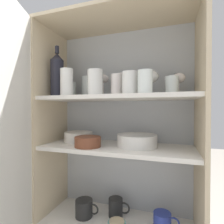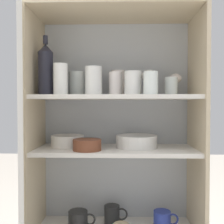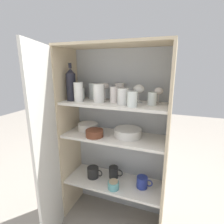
{
  "view_description": "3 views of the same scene",
  "coord_description": "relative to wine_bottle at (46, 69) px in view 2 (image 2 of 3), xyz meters",
  "views": [
    {
      "loc": [
        0.27,
        -0.74,
        0.96
      ],
      "look_at": [
        -0.03,
        0.17,
        0.94
      ],
      "focal_mm": 28.0,
      "sensor_mm": 36.0,
      "label": 1
    },
    {
      "loc": [
        0.02,
        -1.16,
        0.98
      ],
      "look_at": [
        -0.02,
        0.2,
        0.94
      ],
      "focal_mm": 42.0,
      "sensor_mm": 36.0,
      "label": 2
    },
    {
      "loc": [
        0.44,
        -1.06,
        1.28
      ],
      "look_at": [
        -0.01,
        0.15,
        0.95
      ],
      "focal_mm": 28.0,
      "sensor_mm": 36.0,
      "label": 3
    }
  ],
  "objects": [
    {
      "name": "tumbler_glass_3",
      "position": [
        0.42,
        -0.0,
        -0.07
      ],
      "size": [
        0.08,
        0.08,
        0.11
      ],
      "color": "white",
      "rests_on": "shelf_board_upper"
    },
    {
      "name": "mixing_bowl_large",
      "position": [
        0.09,
        0.09,
        -0.36
      ],
      "size": [
        0.17,
        0.17,
        0.06
      ],
      "color": "silver",
      "rests_on": "shelf_board_middle"
    },
    {
      "name": "cupboard_top_panel",
      "position": [
        0.34,
        0.04,
        0.28
      ],
      "size": [
        0.83,
        0.34,
        0.02
      ],
      "primitive_type": "cube",
      "color": "#CCB793",
      "rests_on": "cupboard_side_left"
    },
    {
      "name": "coffee_mug_primary",
      "position": [
        0.32,
        0.09,
        -0.76
      ],
      "size": [
        0.12,
        0.08,
        0.1
      ],
      "color": "black",
      "rests_on": "shelf_board_lower"
    },
    {
      "name": "cupboard_back_panel",
      "position": [
        0.34,
        0.2,
        -0.44
      ],
      "size": [
        0.83,
        0.02,
        1.43
      ],
      "primitive_type": "cube",
      "color": "#B2B7BC",
      "rests_on": "ground_plane"
    },
    {
      "name": "shelf_board_upper",
      "position": [
        0.34,
        0.04,
        -0.14
      ],
      "size": [
        0.79,
        0.3,
        0.02
      ],
      "primitive_type": "cube",
      "color": "silver"
    },
    {
      "name": "tumbler_glass_6",
      "position": [
        0.5,
        -0.06,
        -0.07
      ],
      "size": [
        0.07,
        0.07,
        0.11
      ],
      "color": "white",
      "rests_on": "shelf_board_upper"
    },
    {
      "name": "tumbler_glass_7",
      "position": [
        0.62,
        0.05,
        -0.08
      ],
      "size": [
        0.06,
        0.06,
        0.09
      ],
      "color": "white",
      "rests_on": "shelf_board_upper"
    },
    {
      "name": "tumbler_glass_1",
      "position": [
        0.02,
        0.1,
        -0.08
      ],
      "size": [
        0.08,
        0.08,
        0.1
      ],
      "color": "white",
      "rests_on": "shelf_board_upper"
    },
    {
      "name": "wine_glass_2",
      "position": [
        0.51,
        0.1,
        -0.03
      ],
      "size": [
        0.08,
        0.08,
        0.14
      ],
      "color": "white",
      "rests_on": "shelf_board_upper"
    },
    {
      "name": "wine_glass_0",
      "position": [
        0.23,
        0.12,
        -0.03
      ],
      "size": [
        0.07,
        0.07,
        0.14
      ],
      "color": "silver",
      "rests_on": "shelf_board_upper"
    },
    {
      "name": "tumbler_glass_0",
      "position": [
        0.08,
        -0.03,
        -0.05
      ],
      "size": [
        0.07,
        0.07,
        0.15
      ],
      "color": "white",
      "rests_on": "shelf_board_upper"
    },
    {
      "name": "coffee_mug_extra_1",
      "position": [
        0.58,
        0.05,
        -0.76
      ],
      "size": [
        0.13,
        0.09,
        0.09
      ],
      "color": "#283893",
      "rests_on": "shelf_board_lower"
    },
    {
      "name": "wine_glass_1",
      "position": [
        0.65,
        0.12,
        -0.04
      ],
      "size": [
        0.06,
        0.06,
        0.12
      ],
      "color": "silver",
      "rests_on": "shelf_board_upper"
    },
    {
      "name": "tumbler_glass_8",
      "position": [
        0.13,
        0.13,
        -0.06
      ],
      "size": [
        0.08,
        0.08,
        0.13
      ],
      "color": "white",
      "rests_on": "shelf_board_upper"
    },
    {
      "name": "plate_stack_white",
      "position": [
        0.45,
        0.06,
        -0.36
      ],
      "size": [
        0.21,
        0.21,
        0.06
      ],
      "color": "silver",
      "rests_on": "shelf_board_middle"
    },
    {
      "name": "cupboard_side_left",
      "position": [
        -0.07,
        0.04,
        -0.44
      ],
      "size": [
        0.02,
        0.34,
        1.43
      ],
      "primitive_type": "cube",
      "color": "#CCB793",
      "rests_on": "ground_plane"
    },
    {
      "name": "serving_bowl_small",
      "position": [
        0.21,
        -0.03,
        -0.36
      ],
      "size": [
        0.14,
        0.14,
        0.05
      ],
      "color": "brown",
      "rests_on": "shelf_board_middle"
    },
    {
      "name": "cupboard_side_right",
      "position": [
        0.75,
        0.04,
        -0.44
      ],
      "size": [
        0.02,
        0.34,
        1.43
      ],
      "primitive_type": "cube",
      "color": "#CCB793",
      "rests_on": "ground_plane"
    },
    {
      "name": "coffee_mug_extra_2",
      "position": [
        0.15,
        0.03,
        -0.76
      ],
      "size": [
        0.14,
        0.1,
        0.09
      ],
      "color": "black",
      "rests_on": "shelf_board_lower"
    },
    {
      "name": "wine_bottle",
      "position": [
        0.0,
        0.0,
        0.0
      ],
      "size": [
        0.07,
        0.07,
        0.29
      ],
      "color": "black",
      "rests_on": "shelf_board_upper"
    },
    {
      "name": "tumbler_glass_5",
      "position": [
        0.35,
        0.14,
        -0.06
      ],
      "size": [
        0.07,
        0.07,
        0.14
      ],
      "color": "silver",
      "rests_on": "shelf_board_upper"
    },
    {
      "name": "tumbler_glass_2",
      "position": [
        0.23,
        0.01,
        -0.06
      ],
      "size": [
        0.08,
        0.08,
        0.14
      ],
      "color": "white",
      "rests_on": "shelf_board_upper"
    },
    {
      "name": "tumbler_glass_4",
      "position": [
        0.34,
        0.05,
        -0.07
      ],
      "size": [
        0.07,
        0.07,
        0.12
      ],
      "color": "silver",
      "rests_on": "shelf_board_upper"
    },
    {
      "name": "cupboard_door",
      "position": [
        -0.0,
        -0.32,
        -0.44
      ],
      "size": [
        0.16,
        0.39,
        1.43
      ],
      "color": "silver",
      "rests_on": "ground_plane"
    },
    {
      "name": "shelf_board_middle",
      "position": [
        0.34,
        0.04,
        -0.4
      ],
      "size": [
        0.79,
        0.3,
        0.02
      ],
      "primitive_type": "cube",
      "color": "silver"
    }
  ]
}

